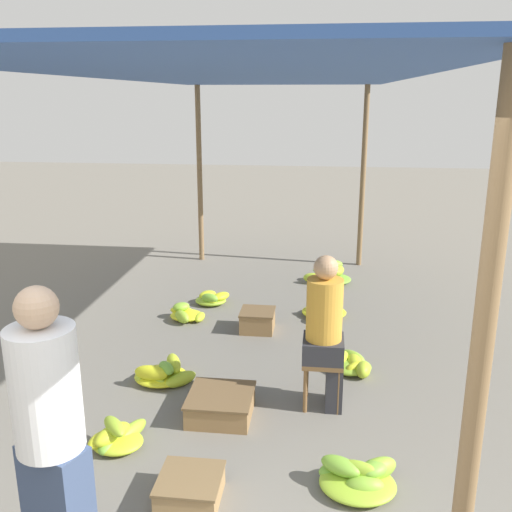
{
  "coord_description": "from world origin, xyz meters",
  "views": [
    {
      "loc": [
        0.69,
        -1.62,
        2.57
      ],
      "look_at": [
        0.0,
        4.05,
        0.95
      ],
      "focal_mm": 40.0,
      "sensor_mm": 36.0,
      "label": 1
    }
  ],
  "objects_px": {
    "banana_pile_left_3": "(116,438)",
    "crate_far": "(257,320)",
    "vendor_foreground": "(50,431)",
    "crate_near": "(221,405)",
    "banana_pile_right_1": "(358,477)",
    "banana_pile_left_1": "(163,374)",
    "banana_pile_left_0": "(186,314)",
    "banana_pile_right_2": "(323,312)",
    "stool": "(322,368)",
    "crate_mid": "(190,488)",
    "banana_pile_right_0": "(349,363)",
    "vendor_seated": "(326,329)",
    "banana_pile_right_3": "(329,275)",
    "banana_pile_left_2": "(212,298)"
  },
  "relations": [
    {
      "from": "banana_pile_left_0",
      "to": "banana_pile_left_2",
      "type": "xyz_separation_m",
      "value": [
        0.2,
        0.56,
        0.01
      ]
    },
    {
      "from": "vendor_foreground",
      "to": "crate_near",
      "type": "xyz_separation_m",
      "value": [
        0.59,
        1.65,
        -0.77
      ]
    },
    {
      "from": "crate_far",
      "to": "banana_pile_left_0",
      "type": "bearing_deg",
      "value": 166.87
    },
    {
      "from": "banana_pile_right_2",
      "to": "crate_far",
      "type": "bearing_deg",
      "value": -146.46
    },
    {
      "from": "crate_near",
      "to": "banana_pile_right_2",
      "type": "bearing_deg",
      "value": 70.33
    },
    {
      "from": "banana_pile_left_2",
      "to": "banana_pile_left_0",
      "type": "bearing_deg",
      "value": -110.22
    },
    {
      "from": "banana_pile_left_0",
      "to": "vendor_seated",
      "type": "bearing_deg",
      "value": -46.83
    },
    {
      "from": "vendor_seated",
      "to": "banana_pile_left_3",
      "type": "distance_m",
      "value": 1.86
    },
    {
      "from": "banana_pile_left_1",
      "to": "crate_mid",
      "type": "relative_size",
      "value": 1.48
    },
    {
      "from": "banana_pile_left_0",
      "to": "crate_mid",
      "type": "distance_m",
      "value": 3.16
    },
    {
      "from": "stool",
      "to": "vendor_seated",
      "type": "bearing_deg",
      "value": -0.01
    },
    {
      "from": "vendor_foreground",
      "to": "banana_pile_right_1",
      "type": "distance_m",
      "value": 2.05
    },
    {
      "from": "banana_pile_left_3",
      "to": "banana_pile_right_1",
      "type": "relative_size",
      "value": 0.83
    },
    {
      "from": "banana_pile_left_3",
      "to": "crate_far",
      "type": "xyz_separation_m",
      "value": [
        0.8,
        2.35,
        0.04
      ]
    },
    {
      "from": "banana_pile_left_3",
      "to": "crate_mid",
      "type": "bearing_deg",
      "value": -36.23
    },
    {
      "from": "banana_pile_left_0",
      "to": "banana_pile_right_2",
      "type": "distance_m",
      "value": 1.64
    },
    {
      "from": "banana_pile_left_0",
      "to": "banana_pile_right_2",
      "type": "relative_size",
      "value": 0.83
    },
    {
      "from": "banana_pile_left_1",
      "to": "banana_pile_right_1",
      "type": "distance_m",
      "value": 2.15
    },
    {
      "from": "banana_pile_left_1",
      "to": "banana_pile_left_3",
      "type": "height_order",
      "value": "banana_pile_left_1"
    },
    {
      "from": "crate_far",
      "to": "banana_pile_right_3",
      "type": "bearing_deg",
      "value": 66.09
    },
    {
      "from": "banana_pile_right_0",
      "to": "banana_pile_right_3",
      "type": "distance_m",
      "value": 2.68
    },
    {
      "from": "banana_pile_left_1",
      "to": "crate_near",
      "type": "bearing_deg",
      "value": -38.37
    },
    {
      "from": "banana_pile_left_1",
      "to": "crate_far",
      "type": "height_order",
      "value": "same"
    },
    {
      "from": "banana_pile_left_0",
      "to": "crate_near",
      "type": "bearing_deg",
      "value": -68.73
    },
    {
      "from": "banana_pile_right_0",
      "to": "banana_pile_right_2",
      "type": "distance_m",
      "value": 1.36
    },
    {
      "from": "vendor_seated",
      "to": "banana_pile_right_3",
      "type": "relative_size",
      "value": 1.96
    },
    {
      "from": "stool",
      "to": "banana_pile_left_1",
      "type": "bearing_deg",
      "value": 171.44
    },
    {
      "from": "banana_pile_left_3",
      "to": "banana_pile_right_3",
      "type": "relative_size",
      "value": 0.71
    },
    {
      "from": "banana_pile_left_1",
      "to": "banana_pile_left_0",
      "type": "bearing_deg",
      "value": 95.7
    },
    {
      "from": "banana_pile_right_0",
      "to": "banana_pile_right_1",
      "type": "relative_size",
      "value": 0.89
    },
    {
      "from": "banana_pile_left_0",
      "to": "banana_pile_right_0",
      "type": "xyz_separation_m",
      "value": [
        1.88,
        -1.05,
        -0.01
      ]
    },
    {
      "from": "banana_pile_left_1",
      "to": "stool",
      "type": "bearing_deg",
      "value": -8.56
    },
    {
      "from": "banana_pile_left_3",
      "to": "vendor_foreground",
      "type": "bearing_deg",
      "value": -84.2
    },
    {
      "from": "banana_pile_left_0",
      "to": "banana_pile_right_2",
      "type": "height_order",
      "value": "banana_pile_left_0"
    },
    {
      "from": "banana_pile_right_0",
      "to": "crate_near",
      "type": "bearing_deg",
      "value": -138.08
    },
    {
      "from": "banana_pile_right_2",
      "to": "crate_mid",
      "type": "height_order",
      "value": "banana_pile_right_2"
    },
    {
      "from": "vendor_foreground",
      "to": "banana_pile_left_3",
      "type": "height_order",
      "value": "vendor_foreground"
    },
    {
      "from": "banana_pile_left_0",
      "to": "banana_pile_right_1",
      "type": "height_order",
      "value": "banana_pile_right_1"
    },
    {
      "from": "banana_pile_left_3",
      "to": "crate_mid",
      "type": "relative_size",
      "value": 1.18
    },
    {
      "from": "banana_pile_right_3",
      "to": "stool",
      "type": "bearing_deg",
      "value": -91.28
    },
    {
      "from": "vendor_seated",
      "to": "banana_pile_left_2",
      "type": "relative_size",
      "value": 2.86
    },
    {
      "from": "stool",
      "to": "banana_pile_right_0",
      "type": "xyz_separation_m",
      "value": [
        0.26,
        0.69,
        -0.29
      ]
    },
    {
      "from": "banana_pile_right_1",
      "to": "crate_near",
      "type": "relative_size",
      "value": 1.1
    },
    {
      "from": "banana_pile_right_3",
      "to": "vendor_foreground",
      "type": "bearing_deg",
      "value": -105.73
    },
    {
      "from": "crate_near",
      "to": "crate_far",
      "type": "bearing_deg",
      "value": 87.18
    },
    {
      "from": "banana_pile_right_1",
      "to": "banana_pile_right_3",
      "type": "xyz_separation_m",
      "value": [
        -0.18,
        4.44,
        0.02
      ]
    },
    {
      "from": "vendor_seated",
      "to": "vendor_foreground",
      "type": "bearing_deg",
      "value": -126.6
    },
    {
      "from": "stool",
      "to": "banana_pile_right_3",
      "type": "xyz_separation_m",
      "value": [
        0.08,
        3.37,
        -0.24
      ]
    },
    {
      "from": "stool",
      "to": "crate_far",
      "type": "relative_size",
      "value": 1.13
    },
    {
      "from": "vendor_foreground",
      "to": "banana_pile_right_3",
      "type": "relative_size",
      "value": 2.45
    }
  ]
}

